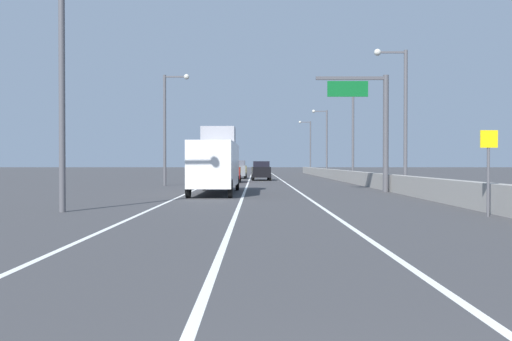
{
  "coord_description": "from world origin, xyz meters",
  "views": [
    {
      "loc": [
        -1.27,
        -2.49,
        1.88
      ],
      "look_at": [
        -1.12,
        49.72,
        1.14
      ],
      "focal_mm": 39.03,
      "sensor_mm": 36.0,
      "label": 1
    }
  ],
  "objects_px": {
    "lamp_post_left_mid": "(166,121)",
    "car_black_4": "(259,171)",
    "speed_advisory_sign": "(487,166)",
    "lamp_post_right_fourth": "(323,138)",
    "lamp_post_right_third": "(349,129)",
    "car_red_1": "(229,172)",
    "car_gray_3": "(236,170)",
    "lamp_post_left_near": "(67,73)",
    "lamp_post_right_fifth": "(307,143)",
    "box_truck": "(214,162)",
    "lamp_post_right_second": "(400,109)",
    "car_yellow_2": "(258,169)",
    "car_silver_0": "(225,168)",
    "overhead_sign_gantry": "(373,118)"
  },
  "relations": [
    {
      "from": "car_gray_3",
      "to": "box_truck",
      "type": "height_order",
      "value": "box_truck"
    },
    {
      "from": "lamp_post_left_near",
      "to": "lamp_post_left_mid",
      "type": "distance_m",
      "value": 24.37
    },
    {
      "from": "overhead_sign_gantry",
      "to": "car_black_4",
      "type": "xyz_separation_m",
      "value": [
        -7.06,
        23.43,
        -3.72
      ]
    },
    {
      "from": "speed_advisory_sign",
      "to": "car_red_1",
      "type": "distance_m",
      "value": 35.2
    },
    {
      "from": "speed_advisory_sign",
      "to": "car_black_4",
      "type": "distance_m",
      "value": 40.61
    },
    {
      "from": "car_red_1",
      "to": "car_silver_0",
      "type": "bearing_deg",
      "value": 93.39
    },
    {
      "from": "lamp_post_right_second",
      "to": "box_truck",
      "type": "xyz_separation_m",
      "value": [
        -11.69,
        -1.66,
        -3.39
      ]
    },
    {
      "from": "speed_advisory_sign",
      "to": "lamp_post_left_near",
      "type": "distance_m",
      "value": 15.66
    },
    {
      "from": "lamp_post_left_near",
      "to": "car_black_4",
      "type": "bearing_deg",
      "value": 78.63
    },
    {
      "from": "car_gray_3",
      "to": "car_black_4",
      "type": "xyz_separation_m",
      "value": [
        2.67,
        -6.73,
        -0.05
      ]
    },
    {
      "from": "speed_advisory_sign",
      "to": "car_silver_0",
      "type": "distance_m",
      "value": 78.72
    },
    {
      "from": "lamp_post_left_mid",
      "to": "car_black_4",
      "type": "bearing_deg",
      "value": 60.35
    },
    {
      "from": "lamp_post_left_near",
      "to": "car_red_1",
      "type": "bearing_deg",
      "value": 81.66
    },
    {
      "from": "speed_advisory_sign",
      "to": "lamp_post_right_fourth",
      "type": "xyz_separation_m",
      "value": [
        1.38,
        56.88,
        3.54
      ]
    },
    {
      "from": "box_truck",
      "to": "lamp_post_right_second",
      "type": "bearing_deg",
      "value": 8.09
    },
    {
      "from": "lamp_post_right_fourth",
      "to": "box_truck",
      "type": "relative_size",
      "value": 0.94
    },
    {
      "from": "lamp_post_right_fourth",
      "to": "lamp_post_left_mid",
      "type": "height_order",
      "value": "same"
    },
    {
      "from": "overhead_sign_gantry",
      "to": "car_gray_3",
      "type": "height_order",
      "value": "overhead_sign_gantry"
    },
    {
      "from": "car_silver_0",
      "to": "car_gray_3",
      "type": "height_order",
      "value": "car_gray_3"
    },
    {
      "from": "lamp_post_right_third",
      "to": "car_gray_3",
      "type": "distance_m",
      "value": 15.92
    },
    {
      "from": "lamp_post_right_second",
      "to": "car_yellow_2",
      "type": "bearing_deg",
      "value": 100.27
    },
    {
      "from": "lamp_post_right_second",
      "to": "car_black_4",
      "type": "distance_m",
      "value": 25.57
    },
    {
      "from": "lamp_post_right_second",
      "to": "lamp_post_right_fourth",
      "type": "height_order",
      "value": "same"
    },
    {
      "from": "speed_advisory_sign",
      "to": "car_red_1",
      "type": "height_order",
      "value": "speed_advisory_sign"
    },
    {
      "from": "lamp_post_right_second",
      "to": "car_gray_3",
      "type": "bearing_deg",
      "value": 110.56
    },
    {
      "from": "car_silver_0",
      "to": "lamp_post_right_second",
      "type": "bearing_deg",
      "value": -76.85
    },
    {
      "from": "car_black_4",
      "to": "lamp_post_right_third",
      "type": "bearing_deg",
      "value": -20.53
    },
    {
      "from": "lamp_post_right_fourth",
      "to": "lamp_post_left_near",
      "type": "xyz_separation_m",
      "value": [
        -16.51,
        -54.93,
        0.0
      ]
    },
    {
      "from": "lamp_post_right_fifth",
      "to": "car_red_1",
      "type": "distance_m",
      "value": 45.32
    },
    {
      "from": "lamp_post_right_fourth",
      "to": "car_red_1",
      "type": "bearing_deg",
      "value": -117.02
    },
    {
      "from": "car_silver_0",
      "to": "car_black_4",
      "type": "distance_m",
      "value": 38.12
    },
    {
      "from": "lamp_post_right_third",
      "to": "car_red_1",
      "type": "distance_m",
      "value": 13.0
    },
    {
      "from": "overhead_sign_gantry",
      "to": "lamp_post_right_fifth",
      "type": "bearing_deg",
      "value": 88.53
    },
    {
      "from": "lamp_post_right_third",
      "to": "lamp_post_right_fifth",
      "type": "height_order",
      "value": "same"
    },
    {
      "from": "lamp_post_left_mid",
      "to": "car_black_4",
      "type": "relative_size",
      "value": 2.16
    },
    {
      "from": "car_gray_3",
      "to": "car_black_4",
      "type": "bearing_deg",
      "value": -68.35
    },
    {
      "from": "car_yellow_2",
      "to": "car_black_4",
      "type": "xyz_separation_m",
      "value": [
        -0.03,
        -24.31,
        0.04
      ]
    },
    {
      "from": "car_red_1",
      "to": "car_yellow_2",
      "type": "xyz_separation_m",
      "value": [
        3.03,
        30.63,
        -0.05
      ]
    },
    {
      "from": "lamp_post_right_second",
      "to": "lamp_post_right_fourth",
      "type": "relative_size",
      "value": 1.0
    },
    {
      "from": "lamp_post_right_fifth",
      "to": "box_truck",
      "type": "bearing_deg",
      "value": -100.49
    },
    {
      "from": "lamp_post_right_third",
      "to": "car_yellow_2",
      "type": "bearing_deg",
      "value": 107.82
    },
    {
      "from": "lamp_post_right_third",
      "to": "car_red_1",
      "type": "height_order",
      "value": "lamp_post_right_third"
    },
    {
      "from": "lamp_post_right_fourth",
      "to": "car_silver_0",
      "type": "relative_size",
      "value": 1.98
    },
    {
      "from": "car_black_4",
      "to": "box_truck",
      "type": "xyz_separation_m",
      "value": [
        -2.97,
        -25.31,
        0.9
      ]
    },
    {
      "from": "car_black_4",
      "to": "car_gray_3",
      "type": "bearing_deg",
      "value": 111.65
    },
    {
      "from": "lamp_post_right_fifth",
      "to": "car_red_1",
      "type": "height_order",
      "value": "lamp_post_right_fifth"
    },
    {
      "from": "overhead_sign_gantry",
      "to": "car_yellow_2",
      "type": "relative_size",
      "value": 1.83
    },
    {
      "from": "speed_advisory_sign",
      "to": "lamp_post_right_third",
      "type": "relative_size",
      "value": 0.33
    },
    {
      "from": "lamp_post_right_fourth",
      "to": "car_gray_3",
      "type": "xyz_separation_m",
      "value": [
        -11.55,
        -10.24,
        -4.24
      ]
    },
    {
      "from": "lamp_post_right_third",
      "to": "car_silver_0",
      "type": "distance_m",
      "value": 43.76
    }
  ]
}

